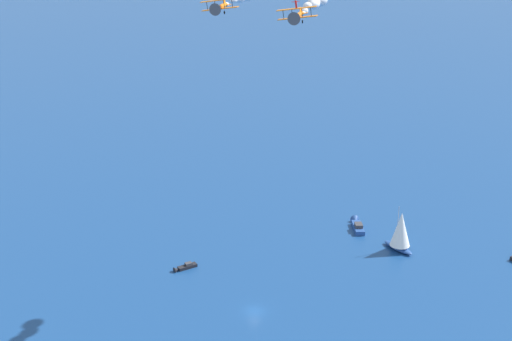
{
  "coord_description": "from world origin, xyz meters",
  "views": [
    {
      "loc": [
        -90.36,
        95.45,
        82.31
      ],
      "look_at": [
        0.63,
        -1.16,
        31.52
      ],
      "focal_mm": 50.32,
      "sensor_mm": 36.0,
      "label": 1
    }
  ],
  "objects_px": {
    "motorboat_ahead": "(184,267)",
    "wingwalker_lead": "(296,3)",
    "sailboat_inshore": "(401,231)",
    "biplane_lead": "(297,15)",
    "biplane_wingman": "(220,7)",
    "motorboat_mid_cluster": "(357,225)"
  },
  "relations": [
    {
      "from": "motorboat_ahead",
      "to": "biplane_wingman",
      "type": "bearing_deg",
      "value": 174.29
    },
    {
      "from": "motorboat_ahead",
      "to": "sailboat_inshore",
      "type": "bearing_deg",
      "value": -126.47
    },
    {
      "from": "motorboat_ahead",
      "to": "biplane_lead",
      "type": "distance_m",
      "value": 69.85
    },
    {
      "from": "motorboat_mid_cluster",
      "to": "biplane_wingman",
      "type": "xyz_separation_m",
      "value": [
        1.21,
        48.01,
        62.06
      ]
    },
    {
      "from": "biplane_lead",
      "to": "motorboat_ahead",
      "type": "bearing_deg",
      "value": 2.75
    },
    {
      "from": "motorboat_ahead",
      "to": "biplane_wingman",
      "type": "xyz_separation_m",
      "value": [
        -15.27,
        1.53,
        62.33
      ]
    },
    {
      "from": "motorboat_ahead",
      "to": "biplane_wingman",
      "type": "distance_m",
      "value": 64.19
    },
    {
      "from": "sailboat_inshore",
      "to": "biplane_wingman",
      "type": "distance_m",
      "value": 74.56
    },
    {
      "from": "biplane_lead",
      "to": "biplane_wingman",
      "type": "relative_size",
      "value": 1.0
    },
    {
      "from": "sailboat_inshore",
      "to": "biplane_lead",
      "type": "xyz_separation_m",
      "value": [
        -0.2,
        41.43,
        57.27
      ]
    },
    {
      "from": "motorboat_mid_cluster",
      "to": "biplane_lead",
      "type": "height_order",
      "value": "biplane_lead"
    },
    {
      "from": "sailboat_inshore",
      "to": "biplane_wingman",
      "type": "xyz_separation_m",
      "value": [
        16.49,
        44.49,
        57.51
      ]
    },
    {
      "from": "sailboat_inshore",
      "to": "wingwalker_lead",
      "type": "height_order",
      "value": "wingwalker_lead"
    },
    {
      "from": "sailboat_inshore",
      "to": "biplane_lead",
      "type": "relative_size",
      "value": 1.63
    },
    {
      "from": "biplane_lead",
      "to": "wingwalker_lead",
      "type": "height_order",
      "value": "wingwalker_lead"
    },
    {
      "from": "sailboat_inshore",
      "to": "motorboat_ahead",
      "type": "bearing_deg",
      "value": 53.53
    },
    {
      "from": "motorboat_mid_cluster",
      "to": "biplane_wingman",
      "type": "relative_size",
      "value": 1.16
    },
    {
      "from": "sailboat_inshore",
      "to": "wingwalker_lead",
      "type": "relative_size",
      "value": 7.53
    },
    {
      "from": "motorboat_ahead",
      "to": "wingwalker_lead",
      "type": "height_order",
      "value": "wingwalker_lead"
    },
    {
      "from": "sailboat_inshore",
      "to": "motorboat_ahead",
      "type": "height_order",
      "value": "sailboat_inshore"
    },
    {
      "from": "motorboat_ahead",
      "to": "biplane_lead",
      "type": "xyz_separation_m",
      "value": [
        -31.97,
        -1.53,
        62.09
      ]
    },
    {
      "from": "motorboat_mid_cluster",
      "to": "biplane_wingman",
      "type": "bearing_deg",
      "value": 88.56
    }
  ]
}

